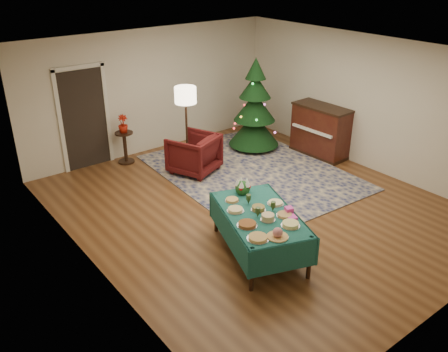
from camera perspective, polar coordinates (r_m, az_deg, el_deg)
room_shell at (r=7.97m, az=3.96°, el=4.89°), size 7.00×7.00×7.00m
doorway at (r=10.12m, az=-16.48°, el=6.89°), size 1.08×0.04×2.16m
rug at (r=9.80m, az=3.31°, el=0.49°), size 3.41×4.36×0.02m
buffet_table at (r=7.01m, az=4.31°, el=-5.48°), size 1.55×1.99×0.68m
platter_0 at (r=6.35m, az=4.10°, el=-7.42°), size 0.30×0.30×0.04m
platter_1 at (r=6.39m, az=6.47°, el=-6.91°), size 0.30×0.30×0.15m
platter_2 at (r=6.68m, az=8.01°, el=-5.78°), size 0.27×0.27×0.06m
platter_3 at (r=6.63m, az=2.80°, el=-5.83°), size 0.29×0.29×0.05m
platter_4 at (r=6.77m, az=5.30°, el=-4.99°), size 0.21×0.21×0.09m
platter_5 at (r=6.91m, az=7.30°, el=-4.67°), size 0.25×0.25×0.04m
platter_6 at (r=6.98m, az=1.38°, el=-4.09°), size 0.26×0.26×0.05m
platter_7 at (r=7.01m, az=4.16°, el=-3.90°), size 0.22×0.22×0.07m
platter_8 at (r=7.21m, az=6.22°, el=-3.24°), size 0.25×0.25×0.04m
platter_9 at (r=7.25m, az=0.98°, el=-2.90°), size 0.22×0.22×0.04m
goblet_0 at (r=7.14m, az=2.97°, el=-2.80°), size 0.07×0.07×0.16m
goblet_1 at (r=6.98m, az=5.92°, el=-3.65°), size 0.07×0.07×0.16m
goblet_2 at (r=6.81m, az=4.09°, el=-4.36°), size 0.07×0.07×0.16m
napkin_stack at (r=6.86m, az=8.13°, el=-4.95°), size 0.17×0.17×0.04m
gift_box at (r=6.99m, az=7.81°, el=-4.09°), size 0.14×0.14×0.09m
centerpiece at (r=7.44m, az=2.27°, el=-1.27°), size 0.25×0.25×0.28m
armchair at (r=9.66m, az=-3.65°, el=2.91°), size 1.11×1.08×0.89m
floor_lamp at (r=9.41m, az=-4.64°, el=9.06°), size 0.43×0.43×1.77m
side_table at (r=10.36m, az=-11.80°, el=3.33°), size 0.38×0.38×0.69m
potted_plant at (r=10.20m, az=-12.03°, el=5.71°), size 0.21×0.38×0.21m
christmas_tree at (r=10.75m, az=3.71°, el=8.06°), size 1.47×1.47×2.09m
piano at (r=10.68m, az=11.51°, el=5.29°), size 0.66×1.32×1.12m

